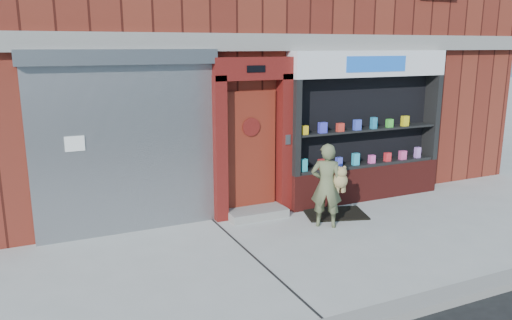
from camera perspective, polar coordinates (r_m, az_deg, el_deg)
ground at (r=8.27m, az=9.91°, el=-9.23°), size 80.00×80.00×0.00m
curb at (r=6.77m, az=20.67°, el=-14.59°), size 60.00×0.30×0.12m
building at (r=13.05m, az=-5.17°, el=16.88°), size 12.00×8.16×8.00m
shutter_bay at (r=8.41m, az=-14.69°, el=3.11°), size 3.10×0.30×3.04m
red_door_bay at (r=9.06m, az=-0.38°, el=2.54°), size 1.52×0.58×2.90m
pharmacy_bay at (r=10.31m, az=12.47°, el=3.03°), size 3.50×0.41×3.00m
woman at (r=8.69m, az=8.19°, el=-2.84°), size 0.68×0.60×1.48m
doormat at (r=9.53m, az=9.03°, el=-6.08°), size 1.28×1.07×0.03m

